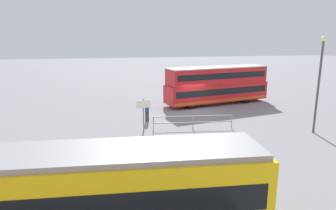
{
  "coord_description": "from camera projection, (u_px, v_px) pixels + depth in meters",
  "views": [
    {
      "loc": [
        8.45,
        26.76,
        6.87
      ],
      "look_at": [
        4.12,
        6.83,
        2.21
      ],
      "focal_mm": 31.4,
      "sensor_mm": 36.0,
      "label": 1
    }
  ],
  "objects": [
    {
      "name": "tram_yellow",
      "position": [
        36.0,
        198.0,
        9.72
      ],
      "size": [
        15.64,
        3.91,
        3.28
      ],
      "color": "yellow",
      "rests_on": "ground"
    },
    {
      "name": "info_sign",
      "position": [
        143.0,
        109.0,
        21.83
      ],
      "size": [
        1.08,
        0.13,
        2.5
      ],
      "color": "slate",
      "rests_on": "ground"
    },
    {
      "name": "double_decker_bus",
      "position": [
        217.0,
        85.0,
        31.09
      ],
      "size": [
        11.68,
        4.71,
        3.94
      ],
      "color": "red",
      "rests_on": "ground"
    },
    {
      "name": "ground_plane",
      "position": [
        194.0,
        110.0,
        28.77
      ],
      "size": [
        160.0,
        160.0,
        0.0
      ],
      "primitive_type": "plane",
      "color": "gray"
    },
    {
      "name": "pedestrian_near_railing",
      "position": [
        147.0,
        110.0,
        24.6
      ],
      "size": [
        0.45,
        0.45,
        1.7
      ],
      "color": "black",
      "rests_on": "ground"
    },
    {
      "name": "pedestrian_railing",
      "position": [
        193.0,
        120.0,
        22.51
      ],
      "size": [
        6.13,
        0.79,
        1.08
      ],
      "color": "gray",
      "rests_on": "ground"
    },
    {
      "name": "street_lamp",
      "position": [
        319.0,
        78.0,
        20.98
      ],
      "size": [
        0.36,
        0.36,
        7.0
      ],
      "color": "#4C4C51",
      "rests_on": "ground"
    }
  ]
}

